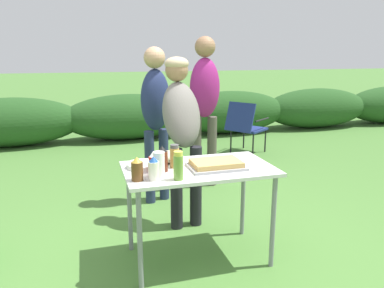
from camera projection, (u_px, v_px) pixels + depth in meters
ground_plane at (198, 257)px, 2.94m from camera, size 60.00×60.00×0.00m
shrub_hedge at (128, 117)px, 6.90m from camera, size 14.40×0.90×0.84m
folding_table at (199, 177)px, 2.79m from camera, size 1.10×0.64×0.74m
food_tray at (216, 165)px, 2.75m from camera, size 0.40×0.28×0.06m
plate_stack at (143, 165)px, 2.76m from camera, size 0.24×0.24×0.04m
mixing_bowl at (169, 157)px, 2.89m from camera, size 0.21×0.21×0.09m
paper_cup_stack at (159, 164)px, 2.54m from camera, size 0.08×0.08×0.17m
ketchup_bottle at (153, 163)px, 2.62m from camera, size 0.06×0.06×0.15m
relish_jar at (178, 166)px, 2.48m from camera, size 0.07×0.07×0.20m
mayo_bottle at (154, 169)px, 2.47m from camera, size 0.07×0.07×0.16m
spice_jar at (175, 156)px, 2.75m from camera, size 0.07×0.07×0.17m
beer_bottle at (137, 169)px, 2.46m from camera, size 0.08×0.08×0.16m
bbq_sauce_bottle at (162, 159)px, 2.66m from camera, size 0.08×0.08×0.19m
standing_person_with_beanie at (182, 122)px, 3.35m from camera, size 0.39×0.49×1.53m
standing_person_in_red_jacket at (205, 98)px, 4.28m from camera, size 0.36×0.26×1.75m
standing_person_in_olive_jacket at (156, 110)px, 3.85m from camera, size 0.38×0.33×1.63m
camp_chair_green_behind_table at (245, 125)px, 5.85m from camera, size 0.75×0.72×0.83m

